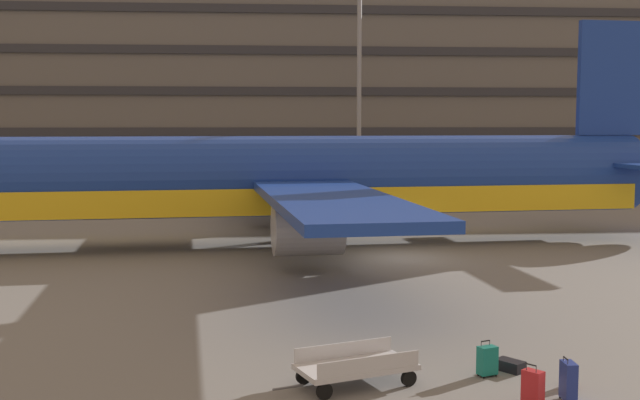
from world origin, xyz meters
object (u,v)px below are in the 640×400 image
object	(u,v)px
suitcase_large	(487,360)
airliner	(284,180)
suitcase_navy	(510,366)
baggage_cart	(356,367)
backpack_orange	(570,379)
suitcase_purple	(568,381)
suitcase_scuffed	(533,387)

from	to	relation	value
suitcase_large	airliner	bearing A→B (deg)	101.23
suitcase_navy	baggage_cart	bearing A→B (deg)	-169.09
suitcase_large	backpack_orange	distance (m)	1.85
airliner	backpack_orange	bearing A→B (deg)	-75.10
suitcase_navy	baggage_cart	world-z (taller)	baggage_cart
suitcase_large	suitcase_navy	xyz separation A→B (m)	(0.65, 0.34, -0.25)
suitcase_purple	baggage_cart	world-z (taller)	suitcase_purple
backpack_orange	baggage_cart	bearing A→B (deg)	173.71
suitcase_navy	suitcase_scuffed	bearing A→B (deg)	-97.00
suitcase_large	backpack_orange	xyz separation A→B (m)	(1.60, -0.91, -0.18)
backpack_orange	suitcase_purple	bearing A→B (deg)	-113.74
airliner	backpack_orange	distance (m)	21.99
airliner	suitcase_scuffed	xyz separation A→B (m)	(4.36, -22.19, -2.73)
airliner	suitcase_navy	world-z (taller)	airliner
suitcase_navy	airliner	bearing A→B (deg)	103.22
suitcase_purple	suitcase_large	bearing A→B (deg)	124.49
suitcase_large	suitcase_purple	bearing A→B (deg)	-55.51
suitcase_scuffed	suitcase_purple	size ratio (longest dim) A/B	0.97
suitcase_large	baggage_cart	xyz separation A→B (m)	(-3.12, -0.39, 0.05)
airliner	baggage_cart	world-z (taller)	airliner
suitcase_scuffed	suitcase_large	world-z (taller)	suitcase_scuffed
suitcase_scuffed	suitcase_purple	distance (m)	0.90
baggage_cart	airliner	bearing A→B (deg)	92.45
suitcase_large	backpack_orange	bearing A→B (deg)	-29.58
airliner	suitcase_scuffed	distance (m)	22.77
airliner	suitcase_scuffed	bearing A→B (deg)	-78.88
suitcase_scuffed	baggage_cart	distance (m)	3.85
suitcase_scuffed	backpack_orange	world-z (taller)	suitcase_scuffed
suitcase_scuffed	backpack_orange	bearing A→B (deg)	42.16
suitcase_scuffed	suitcase_navy	size ratio (longest dim) A/B	1.20
suitcase_large	backpack_orange	world-z (taller)	suitcase_large
suitcase_navy	suitcase_purple	bearing A→B (deg)	-74.96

